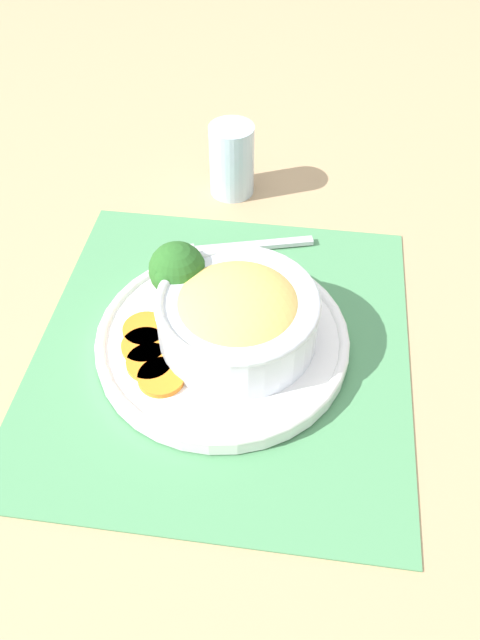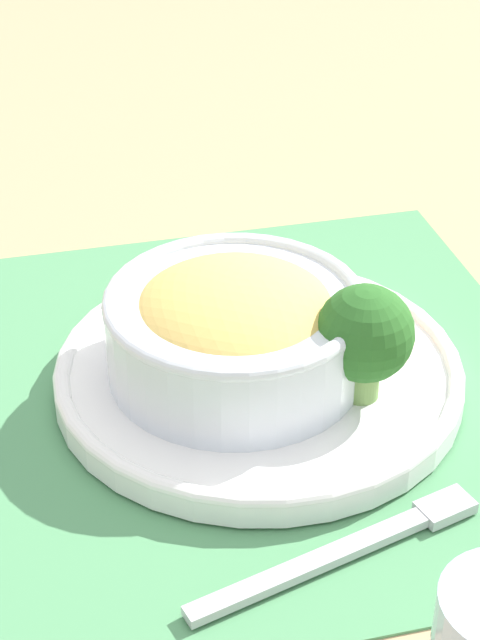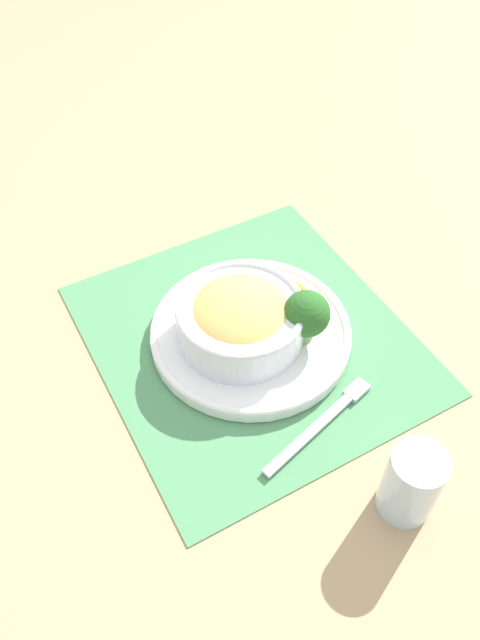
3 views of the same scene
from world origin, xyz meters
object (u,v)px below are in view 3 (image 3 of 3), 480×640
object	(u,v)px
bowl	(239,316)
water_glass	(410,486)
broccoli_floret	(306,314)
fork	(328,417)

from	to	relation	value
bowl	water_glass	bearing A→B (deg)	6.00
bowl	water_glass	world-z (taller)	water_glass
bowl	broccoli_floret	xyz separation A→B (m)	(0.05, 0.07, 0.01)
broccoli_floret	fork	bearing A→B (deg)	-20.95
bowl	water_glass	distance (m)	0.29
broccoli_floret	water_glass	world-z (taller)	same
bowl	fork	distance (m)	0.17
broccoli_floret	fork	size ratio (longest dim) A/B	0.43
bowl	fork	world-z (taller)	bowl
bowl	broccoli_floret	world-z (taller)	broccoli_floret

